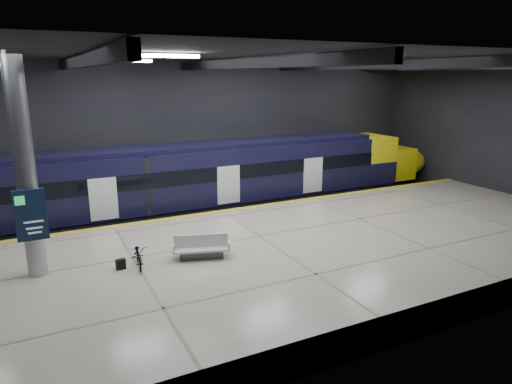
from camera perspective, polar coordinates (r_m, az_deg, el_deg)
ground at (r=19.46m, az=-0.88°, el=-7.64°), size 30.00×30.00×0.00m
room_shell at (r=18.10m, az=-0.96°, el=9.39°), size 30.10×16.10×8.05m
platform at (r=17.20m, az=2.76°, el=-8.74°), size 30.00×11.00×1.10m
safety_strip at (r=21.46m, az=-4.08°, el=-2.40°), size 30.00×0.40×0.01m
rails at (r=24.22m, az=-6.54°, el=-3.03°), size 30.00×1.52×0.16m
train at (r=23.58m, az=-7.49°, el=1.45°), size 29.40×2.84×3.79m
bench at (r=16.16m, az=-6.87°, el=-7.14°), size 2.09×1.34×0.86m
bicycle at (r=15.84m, az=-14.47°, el=-7.61°), size 0.70×1.55×0.79m
pannier_bag at (r=15.82m, az=-16.56°, el=-8.64°), size 0.32×0.22×0.35m
info_column at (r=15.50m, az=-26.86°, el=2.26°), size 0.90×0.78×6.90m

